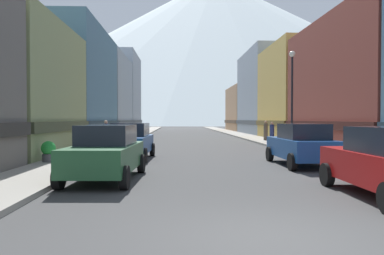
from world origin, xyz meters
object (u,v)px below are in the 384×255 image
Objects in this scene: car_right_1 at (302,144)px; potted_plant_0 at (84,140)px; potted_plant_1 at (48,151)px; pedestrian_2 at (106,134)px; streetlamp_right at (292,85)px; car_left_1 at (130,141)px; pedestrian_0 at (272,133)px; pedestrian_1 at (266,131)px; car_left_0 at (106,152)px.

potted_plant_0 is at bearing 148.12° from car_right_1.
pedestrian_2 is at bearing 85.26° from potted_plant_1.
streetlamp_right reaches higher than pedestrian_2.
pedestrian_2 is at bearing 110.01° from car_left_1.
car_left_1 reaches higher than pedestrian_0.
car_right_1 is at bearing -20.95° from car_left_1.
streetlamp_right reaches higher than potted_plant_1.
potted_plant_1 is (0.00, -6.13, -0.10)m from potted_plant_0.
pedestrian_2 is 12.46m from streetlamp_right.
car_left_1 is at bearing -160.01° from streetlamp_right.
pedestrian_0 is 2.08m from pedestrian_1.
car_left_0 is at bearing -72.45° from potted_plant_0.
car_left_1 is at bearing -131.48° from pedestrian_0.
pedestrian_0 is at bearing 20.33° from pedestrian_2.
pedestrian_2 reaches higher than pedestrian_0.
pedestrian_1 is (13.25, 15.76, 0.32)m from potted_plant_1.
streetlamp_right is (9.15, 3.33, 3.09)m from car_left_1.
pedestrian_0 is 13.33m from pedestrian_2.
pedestrian_0 is at bearing 48.52° from car_left_1.
pedestrian_2 is at bearing 136.18° from car_right_1.
potted_plant_0 is (-10.80, 6.72, -0.19)m from car_right_1.
pedestrian_0 is at bearing 80.26° from car_right_1.
potted_plant_0 is at bearing 130.06° from car_left_1.
car_right_1 is at bearing -43.82° from pedestrian_2.
pedestrian_1 is (13.25, 9.64, 0.22)m from potted_plant_0.
pedestrian_0 is at bearing -90.00° from pedestrian_1.
car_left_1 is 10.21m from streetlamp_right.
car_right_1 is 0.75× the size of streetlamp_right.
potted_plant_1 is 0.55× the size of pedestrian_0.
car_left_0 is 4.54× the size of potted_plant_0.
pedestrian_2 reaches higher than car_right_1.
potted_plant_0 is 0.61× the size of pedestrian_0.
streetlamp_right reaches higher than car_left_0.
potted_plant_0 is 16.39m from pedestrian_1.
pedestrian_2 reaches higher than potted_plant_0.
car_right_1 is 12.72m from potted_plant_0.
pedestrian_1 is at bearing 63.05° from car_left_0.
streetlamp_right is at bearing -96.39° from pedestrian_0.
pedestrian_2 is at bearing 75.62° from potted_plant_0.
streetlamp_right is (9.15, 9.64, 3.09)m from car_left_0.
streetlamp_right reaches higher than pedestrian_1.
streetlamp_right reaches higher than pedestrian_0.
car_right_1 reaches higher than pedestrian_0.
car_left_0 is 8.33m from car_right_1.
car_left_1 is 4.54× the size of potted_plant_0.
pedestrian_1 reaches higher than car_right_1.
pedestrian_2 is (0.75, 9.05, 0.35)m from potted_plant_1.
pedestrian_1 is 10.61m from streetlamp_right.
pedestrian_0 is at bearing 45.92° from potted_plant_1.
car_left_0 is 1.01× the size of car_right_1.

